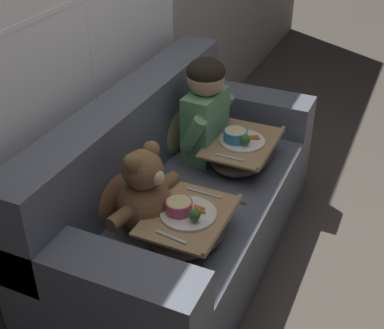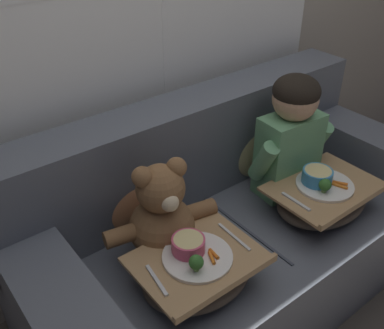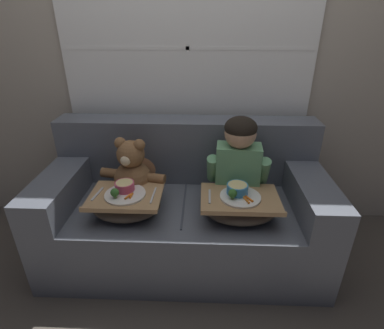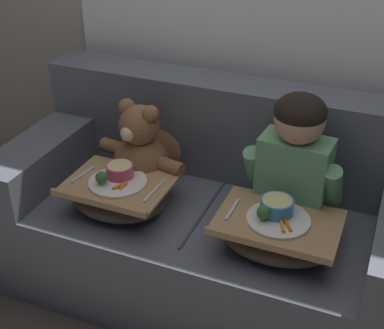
# 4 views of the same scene
# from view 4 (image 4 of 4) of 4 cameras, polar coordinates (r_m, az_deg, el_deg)

# --- Properties ---
(ground_plane) EXTENTS (14.00, 14.00, 0.00)m
(ground_plane) POSITION_cam_4_polar(r_m,az_deg,el_deg) (2.58, 1.59, -12.66)
(ground_plane) COLOR #4C443D
(couch) EXTENTS (1.79, 0.84, 0.90)m
(couch) POSITION_cam_4_polar(r_m,az_deg,el_deg) (2.40, 2.22, -5.91)
(couch) COLOR #565B66
(couch) RESTS_ON ground_plane
(throw_pillow_behind_child) EXTENTS (0.36, 0.17, 0.37)m
(throw_pillow_behind_child) POSITION_cam_4_polar(r_m,az_deg,el_deg) (2.33, 11.75, 0.34)
(throw_pillow_behind_child) COLOR tan
(throw_pillow_behind_child) RESTS_ON couch
(throw_pillow_behind_teddy) EXTENTS (0.33, 0.16, 0.34)m
(throw_pillow_behind_teddy) POSITION_cam_4_polar(r_m,az_deg,el_deg) (2.51, -3.46, 3.32)
(throw_pillow_behind_teddy) COLOR #B2754C
(throw_pillow_behind_teddy) RESTS_ON couch
(child_figure) EXTENTS (0.40, 0.20, 0.55)m
(child_figure) POSITION_cam_4_polar(r_m,az_deg,el_deg) (2.09, 11.00, 1.05)
(child_figure) COLOR #66A370
(child_figure) RESTS_ON couch
(teddy_bear) EXTENTS (0.44, 0.31, 0.41)m
(teddy_bear) POSITION_cam_4_polar(r_m,az_deg,el_deg) (2.35, -5.57, 1.34)
(teddy_bear) COLOR brown
(teddy_bear) RESTS_ON couch
(lap_tray_child) EXTENTS (0.46, 0.33, 0.20)m
(lap_tray_child) POSITION_cam_4_polar(r_m,az_deg,el_deg) (2.05, 9.01, -7.21)
(lap_tray_child) COLOR #473D33
(lap_tray_child) RESTS_ON child_figure
(lap_tray_teddy) EXTENTS (0.43, 0.33, 0.20)m
(lap_tray_teddy) POSITION_cam_4_polar(r_m,az_deg,el_deg) (2.25, -7.83, -3.20)
(lap_tray_teddy) COLOR #473D33
(lap_tray_teddy) RESTS_ON teddy_bear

